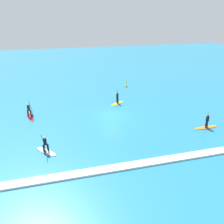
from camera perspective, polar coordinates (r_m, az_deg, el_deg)
The scene contains 7 objects.
ground_plane at distance 29.55m, azimuth 0.00°, elevation -0.88°, with size 120.00×120.00×0.00m, color teal.
surfer_on_orange_board at distance 28.60m, azimuth 23.21°, elevation -2.96°, with size 3.18×0.89×2.08m.
surfer_on_yellow_board at distance 33.12m, azimuth 1.39°, elevation 2.99°, with size 2.50×2.03×2.36m.
surfer_on_white_board at distance 22.99m, azimuth -16.73°, elevation -8.90°, with size 2.32×2.40×2.22m.
surfer_on_red_board at distance 30.87m, azimuth -20.55°, elevation -0.32°, with size 1.43×3.11×2.36m.
marker_buoy at distance 40.89m, azimuth 3.71°, elevation 6.78°, with size 0.46×0.46×1.34m.
wave_crest at distance 20.81m, azimuth 7.36°, elevation -13.16°, with size 25.08×0.90×0.18m, color white.
Camera 1 is at (-6.46, -25.82, 12.84)m, focal length 35.38 mm.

